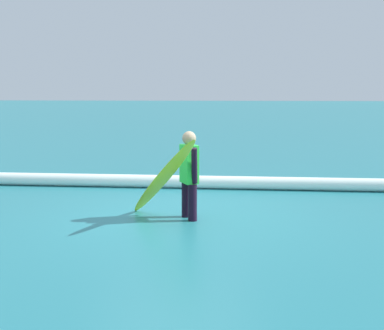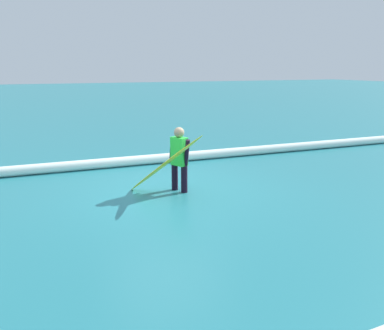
% 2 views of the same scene
% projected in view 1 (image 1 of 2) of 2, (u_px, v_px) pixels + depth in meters
% --- Properties ---
extents(ground_plane, '(122.24, 122.24, 0.00)m').
position_uv_depth(ground_plane, '(175.00, 216.00, 9.04)').
color(ground_plane, '#237580').
extents(surfer, '(0.33, 0.60, 1.40)m').
position_uv_depth(surfer, '(189.00, 171.00, 8.76)').
color(surfer, black).
rests_on(surfer, ground_plane).
extents(surfboard, '(1.33, 1.60, 1.40)m').
position_uv_depth(surfboard, '(162.00, 179.00, 8.60)').
color(surfboard, yellow).
rests_on(surfboard, ground_plane).
extents(wave_crest_foreground, '(18.76, 0.98, 0.26)m').
position_uv_depth(wave_crest_foreground, '(191.00, 182.00, 11.44)').
color(wave_crest_foreground, white).
rests_on(wave_crest_foreground, ground_plane).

